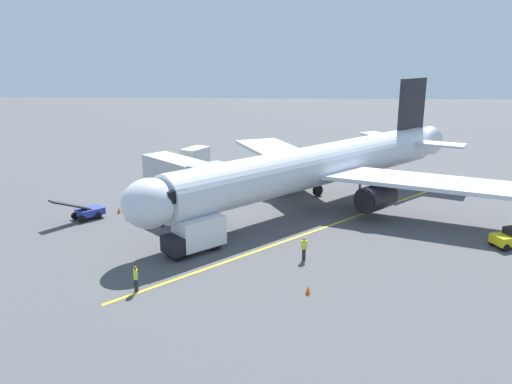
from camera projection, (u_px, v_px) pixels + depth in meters
ground_plane at (325, 202)px, 50.49m from camera, size 220.00×220.00×0.00m
apron_lead_in_line at (323, 228)px, 43.14m from camera, size 28.47×28.44×0.01m
airplane at (321, 166)px, 48.02m from camera, size 33.09×33.08×11.50m
jet_bridge at (189, 178)px, 44.56m from camera, size 9.48×9.49×5.40m
ground_crew_marshaller at (136, 279)px, 31.60m from camera, size 0.35×0.45×1.71m
ground_crew_wing_walker at (304, 249)px, 36.36m from camera, size 0.46×0.46×1.71m
ground_crew_loader at (162, 217)px, 43.17m from camera, size 0.41×0.27×1.71m
box_truck_near_nose at (195, 234)px, 37.69m from camera, size 4.70×4.56×2.62m
tug_portside at (509, 238)px, 38.85m from camera, size 2.68×2.23×1.50m
belt_loader_starboard_side at (87, 211)px, 45.30m from camera, size 3.99×4.17×2.32m
box_truck_rear_apron at (194, 158)px, 64.08m from camera, size 3.86×4.98×2.62m
safety_cone_nose_left at (119, 210)px, 47.02m from camera, size 0.32×0.32×0.55m
safety_cone_nose_right at (308, 290)px, 31.47m from camera, size 0.32×0.32×0.55m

